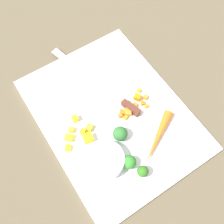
# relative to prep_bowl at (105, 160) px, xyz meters

# --- Properties ---
(ground_plane) EXTENTS (4.00, 4.00, 0.00)m
(ground_plane) POSITION_rel_prep_bowl_xyz_m (0.11, -0.09, -0.03)
(ground_plane) COLOR brown
(cutting_board) EXTENTS (0.51, 0.39, 0.01)m
(cutting_board) POSITION_rel_prep_bowl_xyz_m (0.11, -0.09, -0.02)
(cutting_board) COLOR white
(cutting_board) RESTS_ON ground_plane
(prep_bowl) EXTENTS (0.10, 0.10, 0.03)m
(prep_bowl) POSITION_rel_prep_bowl_xyz_m (0.00, 0.00, 0.00)
(prep_bowl) COLOR #B1BDC5
(prep_bowl) RESTS_ON cutting_board
(chef_knife) EXTENTS (0.35, 0.11, 0.02)m
(chef_knife) POSITION_rel_prep_bowl_xyz_m (0.17, -0.12, -0.01)
(chef_knife) COLOR silver
(chef_knife) RESTS_ON cutting_board
(whole_carrot) EXTENTS (0.11, 0.16, 0.03)m
(whole_carrot) POSITION_rel_prep_bowl_xyz_m (-0.02, -0.15, -0.00)
(whole_carrot) COLOR orange
(whole_carrot) RESTS_ON cutting_board
(carrot_dice_0) EXTENTS (0.01, 0.01, 0.01)m
(carrot_dice_0) POSITION_rel_prep_bowl_xyz_m (0.09, -0.11, -0.01)
(carrot_dice_0) COLOR orange
(carrot_dice_0) RESTS_ON cutting_board
(carrot_dice_1) EXTENTS (0.01, 0.01, 0.01)m
(carrot_dice_1) POSITION_rel_prep_bowl_xyz_m (0.08, -0.15, -0.01)
(carrot_dice_1) COLOR orange
(carrot_dice_1) RESTS_ON cutting_board
(carrot_dice_2) EXTENTS (0.02, 0.02, 0.01)m
(carrot_dice_2) POSITION_rel_prep_bowl_xyz_m (0.08, -0.13, -0.01)
(carrot_dice_2) COLOR orange
(carrot_dice_2) RESTS_ON cutting_board
(carrot_dice_3) EXTENTS (0.02, 0.02, 0.01)m
(carrot_dice_3) POSITION_rel_prep_bowl_xyz_m (0.09, -0.16, -0.01)
(carrot_dice_3) COLOR orange
(carrot_dice_3) RESTS_ON cutting_board
(carrot_dice_4) EXTENTS (0.01, 0.01, 0.01)m
(carrot_dice_4) POSITION_rel_prep_bowl_xyz_m (0.07, -0.19, -0.01)
(carrot_dice_4) COLOR orange
(carrot_dice_4) RESTS_ON cutting_board
(carrot_dice_5) EXTENTS (0.02, 0.02, 0.02)m
(carrot_dice_5) POSITION_rel_prep_bowl_xyz_m (0.11, -0.18, -0.01)
(carrot_dice_5) COLOR orange
(carrot_dice_5) RESTS_ON cutting_board
(carrot_dice_6) EXTENTS (0.01, 0.01, 0.01)m
(carrot_dice_6) POSITION_rel_prep_bowl_xyz_m (0.13, -0.20, -0.01)
(carrot_dice_6) COLOR orange
(carrot_dice_6) RESTS_ON cutting_board
(carrot_dice_7) EXTENTS (0.02, 0.02, 0.01)m
(carrot_dice_7) POSITION_rel_prep_bowl_xyz_m (0.10, -0.20, -0.01)
(carrot_dice_7) COLOR orange
(carrot_dice_7) RESTS_ON cutting_board
(carrot_dice_8) EXTENTS (0.01, 0.01, 0.01)m
(carrot_dice_8) POSITION_rel_prep_bowl_xyz_m (0.09, -0.19, -0.01)
(carrot_dice_8) COLOR orange
(carrot_dice_8) RESTS_ON cutting_board
(carrot_dice_9) EXTENTS (0.02, 0.02, 0.01)m
(carrot_dice_9) POSITION_rel_prep_bowl_xyz_m (0.09, -0.12, -0.01)
(carrot_dice_9) COLOR orange
(carrot_dice_9) RESTS_ON cutting_board
(carrot_dice_10) EXTENTS (0.01, 0.01, 0.01)m
(carrot_dice_10) POSITION_rel_prep_bowl_xyz_m (0.08, -0.12, -0.01)
(carrot_dice_10) COLOR orange
(carrot_dice_10) RESTS_ON cutting_board
(carrot_dice_11) EXTENTS (0.02, 0.02, 0.01)m
(carrot_dice_11) POSITION_rel_prep_bowl_xyz_m (0.09, -0.14, -0.01)
(carrot_dice_11) COLOR orange
(carrot_dice_11) RESTS_ON cutting_board
(pepper_dice_0) EXTENTS (0.02, 0.02, 0.02)m
(pepper_dice_0) POSITION_rel_prep_bowl_xyz_m (0.10, -0.01, -0.01)
(pepper_dice_0) COLOR yellow
(pepper_dice_0) RESTS_ON cutting_board
(pepper_dice_1) EXTENTS (0.03, 0.03, 0.02)m
(pepper_dice_1) POSITION_rel_prep_bowl_xyz_m (0.10, 0.05, -0.01)
(pepper_dice_1) COLOR yellow
(pepper_dice_1) RESTS_ON cutting_board
(pepper_dice_2) EXTENTS (0.02, 0.02, 0.01)m
(pepper_dice_2) POSITION_rel_prep_bowl_xyz_m (0.13, 0.03, -0.01)
(pepper_dice_2) COLOR yellow
(pepper_dice_2) RESTS_ON cutting_board
(pepper_dice_3) EXTENTS (0.02, 0.02, 0.02)m
(pepper_dice_3) POSITION_rel_prep_bowl_xyz_m (0.15, 0.01, -0.01)
(pepper_dice_3) COLOR yellow
(pepper_dice_3) RESTS_ON cutting_board
(pepper_dice_4) EXTENTS (0.02, 0.02, 0.01)m
(pepper_dice_4) POSITION_rel_prep_bowl_xyz_m (0.09, 0.06, -0.01)
(pepper_dice_4) COLOR yellow
(pepper_dice_4) RESTS_ON cutting_board
(pepper_dice_5) EXTENTS (0.03, 0.03, 0.02)m
(pepper_dice_5) POSITION_rel_prep_bowl_xyz_m (0.08, 0.00, -0.01)
(pepper_dice_5) COLOR yellow
(pepper_dice_5) RESTS_ON cutting_board
(pepper_dice_6) EXTENTS (0.02, 0.02, 0.01)m
(pepper_dice_6) POSITION_rel_prep_bowl_xyz_m (0.10, 0.01, -0.01)
(pepper_dice_6) COLOR yellow
(pepper_dice_6) RESTS_ON cutting_board
(broccoli_floret_0) EXTENTS (0.04, 0.04, 0.04)m
(broccoli_floret_0) POSITION_rel_prep_bowl_xyz_m (0.04, -0.07, 0.00)
(broccoli_floret_0) COLOR #83B765
(broccoli_floret_0) RESTS_ON cutting_board
(broccoli_floret_1) EXTENTS (0.04, 0.04, 0.04)m
(broccoli_floret_1) POSITION_rel_prep_bowl_xyz_m (-0.04, -0.05, 0.00)
(broccoli_floret_1) COLOR #80B458
(broccoli_floret_1) RESTS_ON cutting_board
(broccoli_floret_2) EXTENTS (0.03, 0.03, 0.04)m
(broccoli_floret_2) POSITION_rel_prep_bowl_xyz_m (-0.08, -0.06, 0.00)
(broccoli_floret_2) COLOR #88B65B
(broccoli_floret_2) RESTS_ON cutting_board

